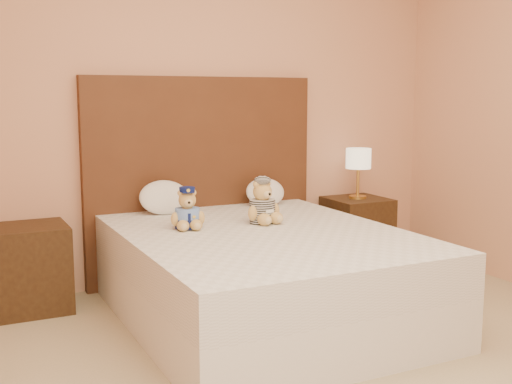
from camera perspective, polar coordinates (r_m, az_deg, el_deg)
room_walls at (r=3.18m, az=6.94°, el=16.53°), size 4.04×4.52×2.72m
bed at (r=3.95m, az=0.62°, el=-7.42°), size 1.60×2.00×0.55m
headboard at (r=4.76m, az=-4.84°, el=1.14°), size 1.75×0.08×1.50m
nightstand_left at (r=4.36m, az=-19.31°, el=-6.40°), size 0.45×0.45×0.55m
nightstand_right at (r=5.25m, az=8.94°, el=-3.52°), size 0.45×0.45×0.55m
lamp at (r=5.16m, az=9.09°, el=2.73°), size 0.20×0.20×0.40m
teddy_police at (r=3.96m, az=-6.12°, el=-1.44°), size 0.26×0.25×0.26m
teddy_prisoner at (r=4.12m, az=0.57°, el=-0.83°), size 0.29×0.28×0.28m
pillow_left at (r=4.49m, az=-8.16°, el=-0.33°), size 0.36×0.23×0.25m
pillow_right at (r=4.79m, az=0.83°, el=0.12°), size 0.31×0.20×0.22m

